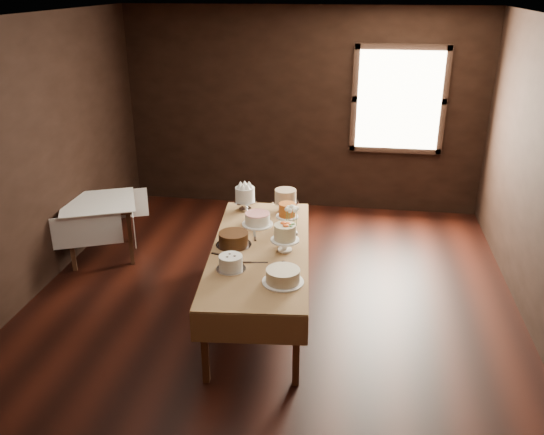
{
  "coord_description": "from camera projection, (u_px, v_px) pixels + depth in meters",
  "views": [
    {
      "loc": [
        0.78,
        -4.88,
        3.1
      ],
      "look_at": [
        0.0,
        0.2,
        0.95
      ],
      "focal_mm": 37.69,
      "sensor_mm": 36.0,
      "label": 1
    }
  ],
  "objects": [
    {
      "name": "cake_meringue",
      "position": [
        245.0,
        199.0,
        6.31
      ],
      "size": [
        0.3,
        0.3,
        0.27
      ],
      "color": "silver",
      "rests_on": "display_table"
    },
    {
      "name": "wall_back",
      "position": [
        303.0,
        111.0,
        7.95
      ],
      "size": [
        5.0,
        0.02,
        2.8
      ],
      "primitive_type": "cube",
      "color": "black",
      "rests_on": "ground"
    },
    {
      "name": "cake_speckled",
      "position": [
        285.0,
        201.0,
        6.28
      ],
      "size": [
        0.3,
        0.3,
        0.26
      ],
      "color": "silver",
      "rests_on": "display_table"
    },
    {
      "name": "cake_server_c",
      "position": [
        254.0,
        234.0,
        5.74
      ],
      "size": [
        0.08,
        0.24,
        0.01
      ],
      "primitive_type": "cube",
      "rotation": [
        0.0,
        0.0,
        1.8
      ],
      "color": "silver",
      "rests_on": "display_table"
    },
    {
      "name": "cake_lattice",
      "position": [
        257.0,
        220.0,
        5.95
      ],
      "size": [
        0.35,
        0.35,
        0.12
      ],
      "color": "white",
      "rests_on": "display_table"
    },
    {
      "name": "cake_server_b",
      "position": [
        293.0,
        269.0,
        5.06
      ],
      "size": [
        0.18,
        0.2,
        0.01
      ],
      "primitive_type": "cube",
      "rotation": [
        0.0,
        0.0,
        -0.86
      ],
      "color": "silver",
      "rests_on": "display_table"
    },
    {
      "name": "side_table",
      "position": [
        99.0,
        208.0,
        6.7
      ],
      "size": [
        1.09,
        1.09,
        0.7
      ],
      "rotation": [
        0.0,
        0.0,
        0.41
      ],
      "color": "#402414",
      "rests_on": "ground"
    },
    {
      "name": "cake_server_d",
      "position": [
        286.0,
        235.0,
        5.73
      ],
      "size": [
        0.17,
        0.2,
        0.01
      ],
      "primitive_type": "cube",
      "rotation": [
        0.0,
        0.0,
        0.87
      ],
      "color": "silver",
      "rests_on": "display_table"
    },
    {
      "name": "cake_swirl",
      "position": [
        231.0,
        263.0,
        5.02
      ],
      "size": [
        0.27,
        0.27,
        0.14
      ],
      "color": "silver",
      "rests_on": "display_table"
    },
    {
      "name": "cake_server_a",
      "position": [
        260.0,
        262.0,
        5.17
      ],
      "size": [
        0.24,
        0.06,
        0.01
      ],
      "primitive_type": "cube",
      "rotation": [
        0.0,
        0.0,
        0.15
      ],
      "color": "silver",
      "rests_on": "display_table"
    },
    {
      "name": "cake_cream",
      "position": [
        283.0,
        276.0,
        4.81
      ],
      "size": [
        0.41,
        0.41,
        0.12
      ],
      "color": "white",
      "rests_on": "display_table"
    },
    {
      "name": "cake_server_e",
      "position": [
        227.0,
        256.0,
        5.28
      ],
      "size": [
        0.24,
        0.09,
        0.01
      ],
      "primitive_type": "cube",
      "rotation": [
        0.0,
        0.0,
        -0.26
      ],
      "color": "silver",
      "rests_on": "display_table"
    },
    {
      "name": "cake_chocolate",
      "position": [
        234.0,
        239.0,
        5.48
      ],
      "size": [
        0.37,
        0.37,
        0.13
      ],
      "color": "silver",
      "rests_on": "display_table"
    },
    {
      "name": "cake_flowers",
      "position": [
        285.0,
        239.0,
        5.36
      ],
      "size": [
        0.28,
        0.28,
        0.28
      ],
      "color": "white",
      "rests_on": "display_table"
    },
    {
      "name": "wall_front",
      "position": [
        160.0,
        403.0,
        2.48
      ],
      "size": [
        5.0,
        0.02,
        2.8
      ],
      "primitive_type": "cube",
      "color": "black",
      "rests_on": "ground"
    },
    {
      "name": "window",
      "position": [
        399.0,
        100.0,
        7.63
      ],
      "size": [
        1.1,
        0.05,
        1.3
      ],
      "primitive_type": "cube",
      "color": "#FFEABF",
      "rests_on": "wall_back"
    },
    {
      "name": "floor",
      "position": [
        269.0,
        312.0,
        5.75
      ],
      "size": [
        5.0,
        6.0,
        0.01
      ],
      "primitive_type": "cube",
      "color": "black",
      "rests_on": "ground"
    },
    {
      "name": "ceiling",
      "position": [
        268.0,
        19.0,
        4.67
      ],
      "size": [
        5.0,
        6.0,
        0.01
      ],
      "primitive_type": "cube",
      "color": "beige",
      "rests_on": "wall_back"
    },
    {
      "name": "cake_caramel",
      "position": [
        287.0,
        216.0,
        5.88
      ],
      "size": [
        0.25,
        0.25,
        0.27
      ],
      "color": "white",
      "rests_on": "display_table"
    },
    {
      "name": "flower_bouquet",
      "position": [
        292.0,
        215.0,
        5.56
      ],
      "size": [
        0.14,
        0.14,
        0.2
      ],
      "primitive_type": null,
      "color": "white",
      "rests_on": "flower_vase"
    },
    {
      "name": "wall_left",
      "position": [
        16.0,
        168.0,
        5.56
      ],
      "size": [
        0.02,
        6.0,
        2.8
      ],
      "primitive_type": "cube",
      "color": "black",
      "rests_on": "ground"
    },
    {
      "name": "flower_vase",
      "position": [
        291.0,
        232.0,
        5.63
      ],
      "size": [
        0.15,
        0.15,
        0.13
      ],
      "primitive_type": "imported",
      "rotation": [
        0.0,
        0.0,
        2.98
      ],
      "color": "#2D2823",
      "rests_on": "display_table"
    },
    {
      "name": "display_table",
      "position": [
        260.0,
        252.0,
        5.49
      ],
      "size": [
        1.14,
        2.42,
        0.73
      ],
      "rotation": [
        0.0,
        0.0,
        0.1
      ],
      "color": "#402414",
      "rests_on": "ground"
    }
  ]
}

